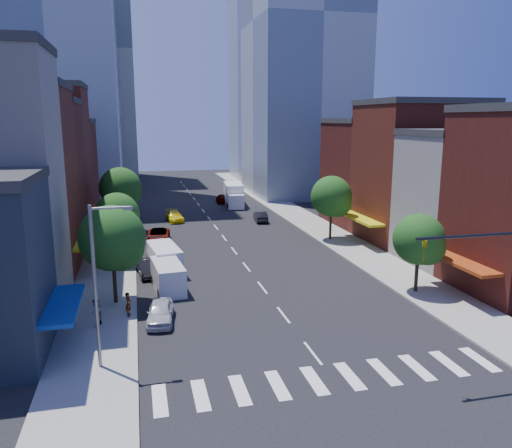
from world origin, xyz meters
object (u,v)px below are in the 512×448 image
at_px(parked_car_front, 160,312).
at_px(cargo_van_far, 164,259).
at_px(parked_car_second, 147,268).
at_px(pedestrian_far, 96,313).
at_px(cargo_van_near, 168,277).
at_px(taxi, 174,216).
at_px(box_truck, 234,195).
at_px(pedestrian_near, 128,304).
at_px(traffic_car_oncoming, 261,216).
at_px(traffic_car_far, 222,198).
at_px(parked_car_third, 158,235).
at_px(parked_car_rear, 156,248).

relative_size(parked_car_front, cargo_van_far, 0.71).
distance_m(parked_car_second, cargo_van_far, 1.73).
bearing_deg(parked_car_front, pedestrian_far, -172.64).
xyz_separation_m(cargo_van_near, taxi, (2.67, 27.95, -0.42)).
distance_m(taxi, box_truck, 14.57).
distance_m(cargo_van_near, pedestrian_near, 5.98).
relative_size(traffic_car_oncoming, pedestrian_near, 2.51).
bearing_deg(pedestrian_near, traffic_car_far, -10.38).
bearing_deg(pedestrian_far, cargo_van_near, 155.46).
bearing_deg(taxi, parked_car_second, -106.06).
bearing_deg(cargo_van_near, parked_car_front, -103.79).
relative_size(parked_car_front, cargo_van_near, 0.78).
height_order(traffic_car_oncoming, box_truck, box_truck).
distance_m(taxi, pedestrian_far, 35.29).
height_order(parked_car_front, parked_car_second, parked_car_front).
relative_size(parked_car_third, parked_car_rear, 1.00).
bearing_deg(pedestrian_near, box_truck, -13.17).
xyz_separation_m(traffic_car_oncoming, pedestrian_near, (-16.95, -30.14, 0.30)).
bearing_deg(cargo_van_near, pedestrian_near, -125.97).
bearing_deg(cargo_van_far, pedestrian_far, -121.88).
distance_m(parked_car_rear, box_truck, 30.61).
distance_m(parked_car_rear, traffic_car_far, 33.03).
height_order(parked_car_third, box_truck, box_truck).
relative_size(parked_car_second, parked_car_third, 0.81).
bearing_deg(parked_car_front, parked_car_second, 99.91).
height_order(taxi, traffic_car_far, traffic_car_far).
bearing_deg(traffic_car_oncoming, pedestrian_near, 66.27).
relative_size(parked_car_rear, traffic_car_far, 1.20).
xyz_separation_m(parked_car_third, box_truck, (12.87, 21.64, 0.92)).
bearing_deg(pedestrian_near, pedestrian_far, 130.21).
relative_size(parked_car_second, cargo_van_far, 0.71).
relative_size(parked_car_rear, cargo_van_near, 0.96).
bearing_deg(traffic_car_oncoming, taxi, -9.11).
height_order(parked_car_front, traffic_car_oncoming, parked_car_front).
bearing_deg(parked_car_front, traffic_car_far, 82.25).
relative_size(parked_car_second, pedestrian_far, 2.27).
height_order(parked_car_third, cargo_van_near, cargo_van_near).
distance_m(pedestrian_near, pedestrian_far, 2.44).
bearing_deg(taxi, pedestrian_far, -108.60).
xyz_separation_m(cargo_van_far, pedestrian_near, (-3.05, -10.11, -0.20)).
relative_size(parked_car_third, traffic_car_oncoming, 1.24).
relative_size(traffic_car_far, pedestrian_far, 2.34).
bearing_deg(parked_car_second, parked_car_third, 76.88).
relative_size(parked_car_front, traffic_car_far, 0.97).
height_order(parked_car_third, pedestrian_near, pedestrian_near).
distance_m(parked_car_third, pedestrian_near, 22.03).
relative_size(cargo_van_far, traffic_car_oncoming, 1.40).
distance_m(parked_car_second, parked_car_rear, 6.48).
xyz_separation_m(parked_car_second, traffic_car_far, (13.05, 37.17, 0.05)).
xyz_separation_m(parked_car_rear, taxi, (3.14, 17.17, -0.07)).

